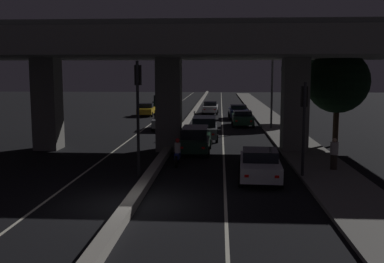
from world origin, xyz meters
name	(u,v)px	position (x,y,z in m)	size (l,w,h in m)	color
ground_plane	(132,206)	(0.00, 0.00, 0.00)	(200.00, 200.00, 0.00)	black
lane_line_left_inner	(161,116)	(-3.50, 35.00, 0.00)	(0.12, 126.00, 0.00)	beige
lane_line_right_inner	(222,117)	(3.50, 35.00, 0.00)	(0.12, 126.00, 0.00)	beige
median_divider	(192,115)	(0.00, 35.00, 0.18)	(0.47, 126.00, 0.36)	gray
sidewalk_right	(274,123)	(8.56, 28.00, 0.08)	(2.98, 126.00, 0.15)	slate
elevated_overpass	(164,51)	(-0.32, 12.30, 6.35)	(34.41, 10.96, 8.32)	slate
traffic_light_left_of_median	(138,99)	(-0.64, 4.96, 3.76)	(0.30, 0.49, 5.54)	black
traffic_light_right_of_median	(304,113)	(7.17, 4.97, 3.11)	(0.30, 0.49, 4.55)	black
street_lamp	(269,81)	(7.48, 23.32, 4.28)	(1.96, 0.32, 7.20)	#2D2D30
car_white_lead	(260,164)	(5.13, 4.52, 0.74)	(2.13, 4.56, 1.45)	silver
car_dark_green_second	(195,139)	(1.72, 11.47, 0.86)	(1.97, 4.68, 1.63)	black
car_grey_third	(204,128)	(2.09, 17.08, 0.88)	(2.10, 4.58, 1.71)	#515459
car_dark_green_fourth	(242,118)	(5.37, 25.96, 0.74)	(2.04, 4.38, 1.44)	black
car_dark_blue_fifth	(238,112)	(5.22, 32.59, 0.79)	(2.14, 4.18, 1.53)	#141938
car_white_sixth	(210,108)	(2.10, 38.33, 0.77)	(1.95, 4.55, 1.52)	silver
car_silver_lead_oncoming	(164,121)	(-1.68, 23.05, 0.76)	(2.06, 4.18, 1.46)	gray
car_taxi_yellow_second_oncoming	(146,110)	(-5.30, 35.36, 0.72)	(1.95, 4.10, 1.45)	gold
car_dark_green_third_oncoming	(161,101)	(-5.16, 46.95, 0.98)	(1.91, 4.31, 1.87)	black
car_dark_red_fourth_oncoming	(169,99)	(-4.94, 55.64, 0.80)	(1.90, 3.94, 1.55)	#591414
motorcycle_blue_filtering_near	(177,154)	(0.98, 7.59, 0.63)	(0.33, 1.89, 1.48)	black
motorcycle_black_filtering_mid	(185,139)	(0.97, 13.28, 0.59)	(0.32, 1.86, 1.37)	black
pedestrian_on_sidewalk	(334,154)	(8.98, 6.37, 0.94)	(0.40, 0.40, 1.59)	#2D261E
roadside_tree_kerbside_near	(338,82)	(11.15, 14.77, 4.37)	(4.25, 4.25, 6.51)	#2D2116
roadside_tree_kerbside_mid	(305,69)	(11.54, 28.94, 5.31)	(4.60, 4.60, 7.62)	#2D2116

